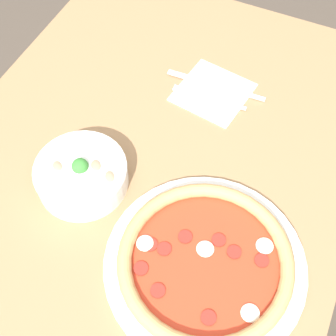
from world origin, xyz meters
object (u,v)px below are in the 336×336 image
object	(u,v)px
bowl	(81,174)
knife	(220,87)
pizza	(205,262)
fork	(210,98)

from	to	relation	value
bowl	knife	xyz separation A→B (m)	(0.35, -0.15, -0.03)
pizza	fork	distance (m)	0.39
fork	knife	world-z (taller)	same
pizza	fork	xyz separation A→B (m)	(0.37, 0.14, -0.01)
pizza	knife	size ratio (longest dim) A/B	1.56
knife	pizza	bearing A→B (deg)	104.52
pizza	bowl	bearing A→B (deg)	77.78
pizza	knife	world-z (taller)	pizza
bowl	fork	size ratio (longest dim) A/B	1.05
bowl	knife	size ratio (longest dim) A/B	0.78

